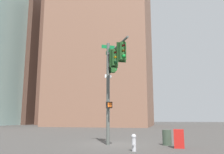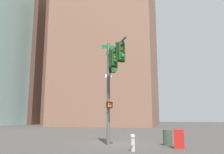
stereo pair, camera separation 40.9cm
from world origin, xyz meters
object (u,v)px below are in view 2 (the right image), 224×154
Objects in this scene: litter_bin at (168,138)px; signal_pole_assembly at (113,72)px; newspaper_box at (179,139)px; fire_hydrant at (133,142)px.

signal_pole_assembly is at bearing -65.60° from litter_bin.
signal_pole_assembly reaches higher than newspaper_box.
litter_bin is at bearing -150.91° from newspaper_box.
newspaper_box is (-1.89, 2.32, 0.05)m from fire_hydrant.
fire_hydrant is 3.58m from litter_bin.
fire_hydrant is 2.99m from newspaper_box.
signal_pole_assembly is 5.59m from newspaper_box.
fire_hydrant is (1.74, 1.53, -4.10)m from signal_pole_assembly.
newspaper_box reaches higher than litter_bin.
signal_pole_assembly is 7.73× the size of fire_hydrant.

